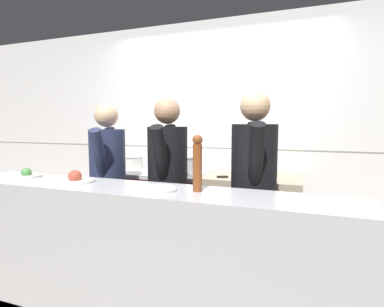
# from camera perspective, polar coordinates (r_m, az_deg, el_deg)

# --- Properties ---
(ground_plane) EXTENTS (14.00, 14.00, 0.00)m
(ground_plane) POSITION_cam_1_polar(r_m,az_deg,el_deg) (2.65, -4.26, -26.91)
(ground_plane) COLOR #7F705B
(wall_back_tiled) EXTENTS (8.00, 0.06, 2.60)m
(wall_back_tiled) POSITION_cam_1_polar(r_m,az_deg,el_deg) (3.51, 4.72, 3.55)
(wall_back_tiled) COLOR white
(wall_back_tiled) RESTS_ON ground_plane
(oven_range) EXTENTS (1.20, 0.71, 0.91)m
(oven_range) POSITION_cam_1_polar(r_m,az_deg,el_deg) (3.49, -6.88, -10.59)
(oven_range) COLOR maroon
(oven_range) RESTS_ON ground_plane
(prep_counter) EXTENTS (0.95, 0.65, 0.91)m
(prep_counter) POSITION_cam_1_polar(r_m,az_deg,el_deg) (3.17, 11.27, -12.43)
(prep_counter) COLOR gray
(prep_counter) RESTS_ON ground_plane
(pass_counter) EXTENTS (2.91, 0.45, 1.00)m
(pass_counter) POSITION_cam_1_polar(r_m,az_deg,el_deg) (2.23, -10.61, -19.18)
(pass_counter) COLOR #B7BABF
(pass_counter) RESTS_ON ground_plane
(stock_pot) EXTENTS (0.24, 0.24, 0.15)m
(stock_pot) POSITION_cam_1_polar(r_m,az_deg,el_deg) (3.58, -11.08, -1.53)
(stock_pot) COLOR beige
(stock_pot) RESTS_ON oven_range
(sauce_pot) EXTENTS (0.30, 0.30, 0.18)m
(sauce_pot) POSITION_cam_1_polar(r_m,az_deg,el_deg) (3.21, -1.82, -1.98)
(sauce_pot) COLOR #B7BABF
(sauce_pot) RESTS_ON oven_range
(chefs_knife) EXTENTS (0.35, 0.15, 0.02)m
(chefs_knife) POSITION_cam_1_polar(r_m,az_deg,el_deg) (2.93, 7.63, -4.48)
(chefs_knife) COLOR #B7BABF
(chefs_knife) RESTS_ON prep_counter
(plated_dish_main) EXTENTS (0.22, 0.22, 0.08)m
(plated_dish_main) POSITION_cam_1_polar(r_m,az_deg,el_deg) (2.75, -28.99, -3.59)
(plated_dish_main) COLOR white
(plated_dish_main) RESTS_ON pass_counter
(plated_dish_appetiser) EXTENTS (0.28, 0.28, 0.10)m
(plated_dish_appetiser) POSITION_cam_1_polar(r_m,az_deg,el_deg) (2.37, -21.38, -4.59)
(plated_dish_appetiser) COLOR white
(plated_dish_appetiser) RESTS_ON pass_counter
(plated_dish_dessert) EXTENTS (0.27, 0.27, 0.02)m
(plated_dish_dessert) POSITION_cam_1_polar(r_m,az_deg,el_deg) (1.95, -6.94, -6.78)
(plated_dish_dessert) COLOR white
(plated_dish_dessert) RESTS_ON pass_counter
(pepper_mill) EXTENTS (0.06, 0.06, 0.36)m
(pepper_mill) POSITION_cam_1_polar(r_m,az_deg,el_deg) (1.89, 1.04, -1.65)
(pepper_mill) COLOR brown
(pepper_mill) RESTS_ON pass_counter
(chef_head_cook) EXTENTS (0.41, 0.70, 1.61)m
(chef_head_cook) POSITION_cam_1_polar(r_m,az_deg,el_deg) (2.92, -15.70, -5.03)
(chef_head_cook) COLOR black
(chef_head_cook) RESTS_ON ground_plane
(chef_sous) EXTENTS (0.39, 0.72, 1.64)m
(chef_sous) POSITION_cam_1_polar(r_m,az_deg,el_deg) (2.56, -4.64, -5.92)
(chef_sous) COLOR black
(chef_sous) RESTS_ON ground_plane
(chef_line) EXTENTS (0.40, 0.73, 1.67)m
(chef_line) POSITION_cam_1_polar(r_m,az_deg,el_deg) (2.33, 11.62, -6.85)
(chef_line) COLOR black
(chef_line) RESTS_ON ground_plane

